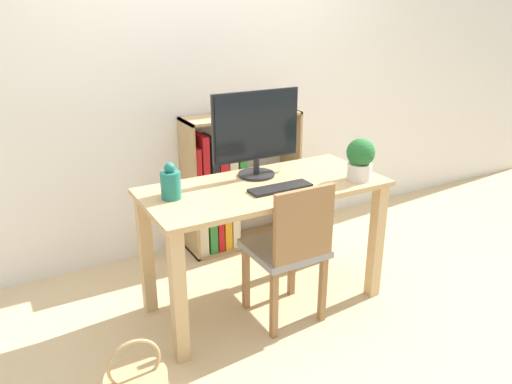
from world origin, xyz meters
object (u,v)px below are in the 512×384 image
at_px(bookshelf, 223,189).
at_px(potted_plant, 360,159).
at_px(monitor, 256,130).
at_px(chair, 290,247).
at_px(keyboard, 280,188).
at_px(vase, 171,183).

bearing_deg(bookshelf, potted_plant, -67.61).
distance_m(monitor, potted_plant, 0.62).
bearing_deg(monitor, chair, -90.56).
bearing_deg(monitor, keyboard, -89.37).
bearing_deg(keyboard, chair, -93.10).
bearing_deg(potted_plant, keyboard, 170.05).
height_order(vase, potted_plant, potted_plant).
relative_size(chair, bookshelf, 0.86).
bearing_deg(potted_plant, bookshelf, 112.39).
distance_m(keyboard, potted_plant, 0.51).
bearing_deg(vase, monitor, 10.54).
bearing_deg(bookshelf, vase, -131.28).
bearing_deg(monitor, vase, -169.46).
xyz_separation_m(vase, chair, (0.57, -0.29, -0.38)).
height_order(monitor, potted_plant, monitor).
distance_m(potted_plant, bookshelf, 1.16).
bearing_deg(chair, bookshelf, 84.65).
distance_m(monitor, vase, 0.61).
height_order(keyboard, potted_plant, potted_plant).
bearing_deg(potted_plant, chair, -175.20).
bearing_deg(keyboard, monitor, 90.63).
relative_size(keyboard, vase, 1.84).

